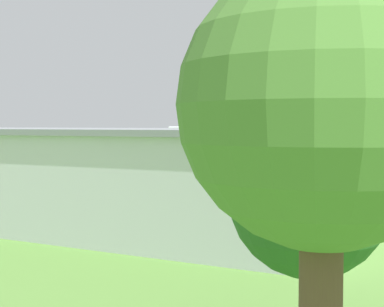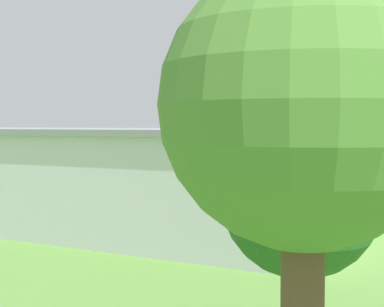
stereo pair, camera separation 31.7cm
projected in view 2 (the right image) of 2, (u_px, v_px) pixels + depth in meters
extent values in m
plane|color=#568438|center=(248.00, 181.00, 72.73)|extent=(400.00, 400.00, 0.00)
cube|color=silver|center=(91.00, 178.00, 42.06)|extent=(35.43, 15.49, 6.11)
cube|color=gray|center=(90.00, 131.00, 41.91)|extent=(36.03, 16.10, 0.35)
cube|color=#384251|center=(152.00, 177.00, 48.80)|extent=(10.00, 0.20, 5.01)
cylinder|color=silver|center=(206.00, 136.00, 74.31)|extent=(3.73, 6.12, 1.43)
cone|color=black|center=(207.00, 138.00, 77.83)|extent=(0.91, 0.96, 0.70)
cube|color=silver|center=(206.00, 138.00, 75.07)|extent=(8.92, 5.52, 0.24)
cube|color=silver|center=(206.00, 127.00, 75.50)|extent=(8.92, 5.52, 0.24)
cube|color=silver|center=(206.00, 126.00, 71.48)|extent=(0.64, 1.12, 1.39)
cube|color=silver|center=(205.00, 135.00, 71.45)|extent=(2.73, 1.99, 0.15)
cylinder|color=black|center=(214.00, 146.00, 74.86)|extent=(0.42, 0.63, 0.64)
cylinder|color=black|center=(199.00, 146.00, 74.95)|extent=(0.42, 0.63, 0.64)
cylinder|color=#332D28|center=(230.00, 132.00, 75.14)|extent=(0.16, 0.20, 1.31)
cylinder|color=#332D28|center=(182.00, 132.00, 75.43)|extent=(0.16, 0.20, 1.31)
cube|color=gold|center=(370.00, 203.00, 47.11)|extent=(2.08, 4.22, 0.69)
cube|color=#2D3842|center=(370.00, 194.00, 47.08)|extent=(1.75, 2.40, 0.63)
cylinder|color=black|center=(376.00, 210.00, 45.45)|extent=(0.26, 0.65, 0.64)
cylinder|color=black|center=(352.00, 208.00, 46.46)|extent=(0.26, 0.65, 0.64)
cylinder|color=black|center=(364.00, 204.00, 48.79)|extent=(0.26, 0.65, 0.64)
cube|color=orange|center=(20.00, 184.00, 62.25)|extent=(2.31, 4.42, 0.71)
cube|color=#2D3842|center=(20.00, 178.00, 62.22)|extent=(1.86, 2.55, 0.55)
cylinder|color=black|center=(13.00, 189.00, 60.59)|extent=(0.30, 0.66, 0.64)
cylinder|color=black|center=(2.00, 188.00, 61.66)|extent=(0.30, 0.66, 0.64)
cylinder|color=black|center=(37.00, 187.00, 62.87)|extent=(0.30, 0.66, 0.64)
cylinder|color=black|center=(26.00, 186.00, 63.94)|extent=(0.30, 0.66, 0.64)
cylinder|color=#72338C|center=(378.00, 202.00, 50.01)|extent=(0.43, 0.43, 0.77)
cylinder|color=#33723F|center=(378.00, 194.00, 49.98)|extent=(0.52, 0.52, 0.55)
sphere|color=#D8AD84|center=(378.00, 189.00, 49.96)|extent=(0.21, 0.21, 0.21)
cylinder|color=#3F3F47|center=(277.00, 195.00, 54.53)|extent=(0.45, 0.45, 0.85)
cylinder|color=#3F3F47|center=(278.00, 187.00, 54.50)|extent=(0.54, 0.54, 0.60)
sphere|color=#D8AD84|center=(278.00, 182.00, 54.48)|extent=(0.23, 0.23, 0.23)
sphere|color=#4C7F33|center=(304.00, 104.00, 8.92)|extent=(4.33, 4.33, 4.33)
cylinder|color=brown|center=(300.00, 303.00, 17.28)|extent=(0.38, 0.38, 3.28)
sphere|color=#286023|center=(301.00, 198.00, 17.14)|extent=(4.52, 4.52, 4.52)
cylinder|color=silver|center=(346.00, 155.00, 82.87)|extent=(0.12, 0.12, 5.16)
cone|color=orange|center=(342.00, 137.00, 83.10)|extent=(1.40, 1.26, 0.60)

